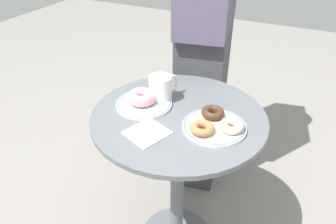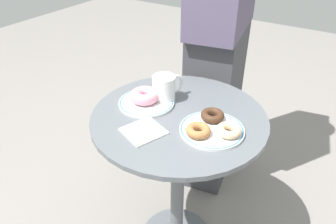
# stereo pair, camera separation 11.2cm
# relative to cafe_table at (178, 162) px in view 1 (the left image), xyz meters

# --- Properties ---
(cafe_table) EXTENTS (0.62, 0.62, 0.71)m
(cafe_table) POSITION_rel_cafe_table_xyz_m (0.00, 0.00, 0.00)
(cafe_table) COLOR #565B60
(cafe_table) RESTS_ON ground
(plate_left) EXTENTS (0.21, 0.21, 0.01)m
(plate_left) POSITION_rel_cafe_table_xyz_m (-0.14, -0.00, 0.23)
(plate_left) COLOR white
(plate_left) RESTS_ON cafe_table
(plate_right) EXTENTS (0.21, 0.21, 0.01)m
(plate_right) POSITION_rel_cafe_table_xyz_m (0.14, -0.03, 0.23)
(plate_right) COLOR white
(plate_right) RESTS_ON cafe_table
(donut_pink_frosted) EXTENTS (0.12, 0.12, 0.04)m
(donut_pink_frosted) POSITION_rel_cafe_table_xyz_m (-0.15, -0.00, 0.26)
(donut_pink_frosted) COLOR pink
(donut_pink_frosted) RESTS_ON plate_left
(donut_glazed) EXTENTS (0.10, 0.10, 0.03)m
(donut_glazed) POSITION_rel_cafe_table_xyz_m (0.20, -0.02, 0.25)
(donut_glazed) COLOR #E0B789
(donut_glazed) RESTS_ON plate_right
(donut_chocolate) EXTENTS (0.11, 0.11, 0.03)m
(donut_chocolate) POSITION_rel_cafe_table_xyz_m (0.12, 0.03, 0.25)
(donut_chocolate) COLOR #422819
(donut_chocolate) RESTS_ON plate_right
(donut_cinnamon) EXTENTS (0.11, 0.11, 0.03)m
(donut_cinnamon) POSITION_rel_cafe_table_xyz_m (0.12, -0.08, 0.25)
(donut_cinnamon) COLOR #A36B3D
(donut_cinnamon) RESTS_ON plate_right
(paper_napkin) EXTENTS (0.15, 0.16, 0.01)m
(paper_napkin) POSITION_rel_cafe_table_xyz_m (-0.05, -0.15, 0.23)
(paper_napkin) COLOR white
(paper_napkin) RESTS_ON cafe_table
(coffee_mug) EXTENTS (0.09, 0.12, 0.10)m
(coffee_mug) POSITION_rel_cafe_table_xyz_m (-0.10, 0.06, 0.27)
(coffee_mug) COLOR white
(coffee_mug) RESTS_ON cafe_table
(person_figure) EXTENTS (0.30, 0.49, 1.67)m
(person_figure) POSITION_rel_cafe_table_xyz_m (-0.10, 0.53, 0.33)
(person_figure) COLOR #3D3D42
(person_figure) RESTS_ON ground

